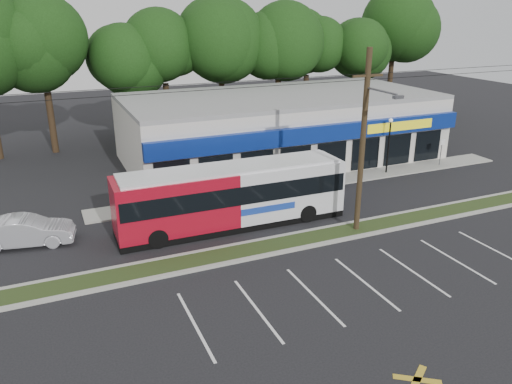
{
  "coord_description": "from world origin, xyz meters",
  "views": [
    {
      "loc": [
        -12.44,
        -20.32,
        11.8
      ],
      "look_at": [
        -1.44,
        5.0,
        1.61
      ],
      "focal_mm": 35.0,
      "sensor_mm": 36.0,
      "label": 1
    }
  ],
  "objects": [
    {
      "name": "sign_post",
      "position": [
        16.0,
        8.57,
        1.56
      ],
      "size": [
        0.45,
        0.1,
        2.23
      ],
      "color": "#59595E",
      "rests_on": "ground"
    },
    {
      "name": "utility_pole",
      "position": [
        2.83,
        0.93,
        5.41
      ],
      "size": [
        50.0,
        2.77,
        10.0
      ],
      "color": "black",
      "rests_on": "ground"
    },
    {
      "name": "car_silver",
      "position": [
        -14.04,
        6.39,
        0.79
      ],
      "size": [
        5.04,
        2.49,
        1.59
      ],
      "primitive_type": "imported",
      "rotation": [
        0.0,
        0.0,
        1.4
      ],
      "color": "#B7B8C0",
      "rests_on": "ground"
    },
    {
      "name": "car_dark",
      "position": [
        4.0,
        8.26,
        0.8
      ],
      "size": [
        4.83,
        2.28,
        1.6
      ],
      "primitive_type": "imported",
      "rotation": [
        0.0,
        0.0,
        1.49
      ],
      "color": "black",
      "rests_on": "ground"
    },
    {
      "name": "metrobus",
      "position": [
        -3.12,
        4.5,
        1.88
      ],
      "size": [
        13.26,
        2.96,
        3.55
      ],
      "rotation": [
        0.0,
        0.0,
        -0.01
      ],
      "color": "#A00C1D",
      "rests_on": "ground"
    },
    {
      "name": "pedestrian_b",
      "position": [
        3.58,
        6.0,
        0.88
      ],
      "size": [
        1.07,
        0.99,
        1.75
      ],
      "primitive_type": "imported",
      "rotation": [
        0.0,
        0.0,
        2.63
      ],
      "color": "beige",
      "rests_on": "ground"
    },
    {
      "name": "sidewalk",
      "position": [
        5.0,
        9.0,
        0.05
      ],
      "size": [
        32.0,
        2.2,
        0.1
      ],
      "primitive_type": "cube",
      "color": "#9E9E93",
      "rests_on": "ground"
    },
    {
      "name": "curb_south",
      "position": [
        0.0,
        0.15,
        0.07
      ],
      "size": [
        40.0,
        0.25,
        0.14
      ],
      "primitive_type": "cube",
      "color": "#9E9E93",
      "rests_on": "ground"
    },
    {
      "name": "strip_mall",
      "position": [
        5.5,
        15.91,
        2.65
      ],
      "size": [
        25.0,
        12.55,
        5.3
      ],
      "color": "beige",
      "rests_on": "ground"
    },
    {
      "name": "pedestrian_a",
      "position": [
        6.23,
        8.5,
        0.86
      ],
      "size": [
        0.65,
        0.45,
        1.71
      ],
      "primitive_type": "imported",
      "rotation": [
        0.0,
        0.0,
        3.21
      ],
      "color": "beige",
      "rests_on": "ground"
    },
    {
      "name": "lamp_post",
      "position": [
        11.0,
        8.8,
        2.67
      ],
      "size": [
        0.3,
        0.3,
        4.25
      ],
      "color": "black",
      "rests_on": "ground"
    },
    {
      "name": "grass_strip",
      "position": [
        0.0,
        1.0,
        0.06
      ],
      "size": [
        40.0,
        1.6,
        0.12
      ],
      "primitive_type": "cube",
      "color": "#263716",
      "rests_on": "ground"
    },
    {
      "name": "curb_north",
      "position": [
        0.0,
        1.85,
        0.07
      ],
      "size": [
        40.0,
        0.25,
        0.14
      ],
      "primitive_type": "cube",
      "color": "#9E9E93",
      "rests_on": "ground"
    },
    {
      "name": "tree_line",
      "position": [
        4.0,
        26.0,
        8.42
      ],
      "size": [
        46.76,
        6.76,
        11.83
      ],
      "color": "black",
      "rests_on": "ground"
    },
    {
      "name": "ground",
      "position": [
        0.0,
        0.0,
        0.0
      ],
      "size": [
        120.0,
        120.0,
        0.0
      ],
      "primitive_type": "plane",
      "color": "black",
      "rests_on": "ground"
    }
  ]
}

